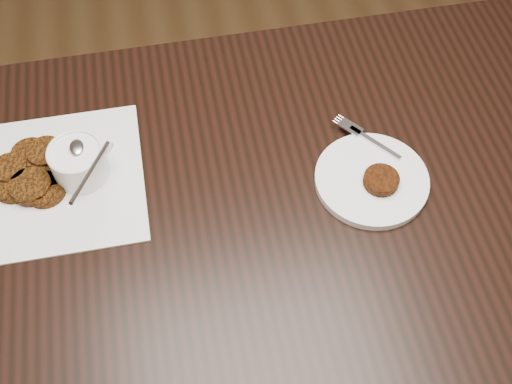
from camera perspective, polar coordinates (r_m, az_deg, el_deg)
table at (r=1.33m, az=2.93°, el=-11.31°), size 1.40×0.90×0.75m
napkin at (r=1.09m, az=-17.55°, el=0.94°), size 0.28×0.28×0.00m
sauce_ramekin at (r=1.03m, az=-16.12°, el=3.65°), size 0.16×0.16×0.13m
patty_cluster at (r=1.09m, az=-19.73°, el=1.49°), size 0.25×0.25×0.02m
plate_with_patty at (r=1.04m, az=10.46°, el=1.32°), size 0.26×0.26×0.03m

